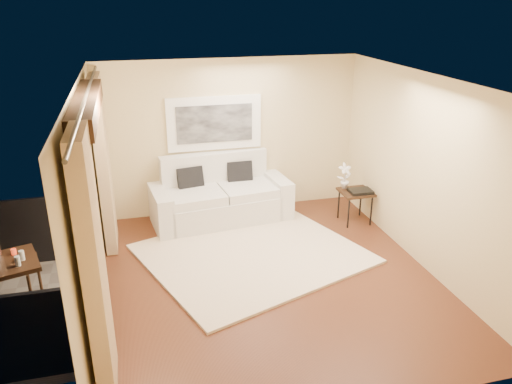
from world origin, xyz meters
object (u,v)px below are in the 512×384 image
object	(u,v)px
side_table	(356,194)
orchid	(345,176)
sofa	(220,198)
bistro_table	(6,268)

from	to	relation	value
side_table	orchid	xyz separation A→B (m)	(-0.15, 0.17, 0.28)
sofa	bistro_table	xyz separation A→B (m)	(-2.92, -2.29, 0.32)
side_table	bistro_table	xyz separation A→B (m)	(-5.14, -1.59, 0.21)
side_table	orchid	distance (m)	0.36
side_table	sofa	bearing A→B (deg)	162.62
sofa	bistro_table	size ratio (longest dim) A/B	2.85
sofa	side_table	xyz separation A→B (m)	(2.22, -0.70, 0.11)
side_table	bistro_table	distance (m)	5.39
orchid	bistro_table	size ratio (longest dim) A/B	0.53
sofa	side_table	bearing A→B (deg)	-23.79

